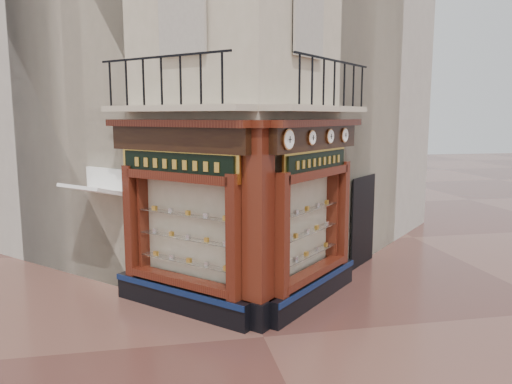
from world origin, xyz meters
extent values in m
plane|color=#502C25|center=(0.00, 0.00, 0.00)|extent=(80.00, 80.00, 0.00)
cube|color=beige|center=(0.00, 6.16, 6.00)|extent=(11.31, 11.31, 12.00)
cube|color=#B8B0A1|center=(-2.47, 8.63, 5.50)|extent=(11.31, 11.31, 11.00)
cube|color=#B8B0A1|center=(2.47, 8.63, 5.50)|extent=(11.31, 11.31, 11.00)
cube|color=black|center=(-1.44, 1.54, 0.28)|extent=(2.72, 2.72, 0.55)
cube|color=#0C193D|center=(-1.57, 1.41, 0.49)|extent=(2.50, 2.50, 0.12)
cube|color=#3E120B|center=(-0.45, 0.55, 1.77)|extent=(0.37, 0.37, 2.45)
cube|color=#3E120B|center=(-2.43, 2.53, 1.77)|extent=(0.37, 0.37, 2.45)
cube|color=#FFE3C1|center=(-1.20, 1.77, 1.75)|extent=(1.80, 1.80, 2.10)
cube|color=black|center=(-1.42, 1.55, 3.60)|extent=(2.69, 2.69, 0.50)
cube|color=#3E120B|center=(-1.47, 1.50, 3.91)|extent=(2.86, 2.86, 0.14)
cube|color=black|center=(1.44, 1.54, 0.28)|extent=(2.72, 2.72, 0.55)
cube|color=#0C193D|center=(1.57, 1.41, 0.49)|extent=(2.50, 2.50, 0.12)
cube|color=#3E120B|center=(0.45, 0.55, 1.77)|extent=(0.37, 0.37, 2.45)
cube|color=#3E120B|center=(2.43, 2.53, 1.77)|extent=(0.37, 0.37, 2.45)
cube|color=#FFE3C1|center=(1.20, 1.77, 1.75)|extent=(1.80, 1.80, 2.10)
cube|color=black|center=(1.42, 1.55, 3.60)|extent=(2.69, 2.69, 0.50)
cube|color=#3E120B|center=(1.47, 1.50, 3.91)|extent=(2.86, 2.86, 0.14)
cube|color=black|center=(0.00, 0.50, 0.28)|extent=(0.78, 0.78, 0.55)
cube|color=#3E120B|center=(0.00, 0.50, 2.20)|extent=(0.64, 0.64, 3.50)
cube|color=#3E120B|center=(0.00, 0.50, 3.91)|extent=(0.85, 0.85, 0.14)
cube|color=beige|center=(-1.48, 1.49, 4.20)|extent=(2.97, 2.97, 0.12)
cube|color=black|center=(-1.72, 1.26, 5.15)|extent=(2.36, 2.36, 0.04)
cube|color=beige|center=(1.48, 1.49, 4.20)|extent=(2.97, 2.97, 0.12)
cube|color=black|center=(1.72, 1.26, 5.15)|extent=(2.36, 2.36, 0.04)
cylinder|color=#B5723C|center=(0.55, 0.46, 3.62)|extent=(0.32, 0.32, 0.40)
cylinder|color=white|center=(0.57, 0.44, 3.62)|extent=(0.26, 0.26, 0.34)
cube|color=black|center=(0.58, 0.43, 3.62)|extent=(0.02, 0.02, 0.13)
cube|color=black|center=(0.58, 0.43, 3.62)|extent=(0.08, 0.08, 0.01)
cylinder|color=#B5723C|center=(1.21, 1.11, 3.62)|extent=(0.25, 0.25, 0.31)
cylinder|color=white|center=(1.23, 1.09, 3.62)|extent=(0.20, 0.20, 0.26)
cube|color=black|center=(1.24, 1.08, 3.62)|extent=(0.02, 0.02, 0.10)
cube|color=black|center=(1.24, 1.08, 3.62)|extent=(0.06, 0.06, 0.01)
cylinder|color=#B5723C|center=(1.80, 1.71, 3.62)|extent=(0.26, 0.26, 0.32)
cylinder|color=white|center=(1.82, 1.68, 3.62)|extent=(0.21, 0.21, 0.28)
cube|color=black|center=(1.83, 1.67, 3.62)|extent=(0.02, 0.02, 0.11)
cube|color=black|center=(1.83, 1.67, 3.62)|extent=(0.07, 0.07, 0.01)
cylinder|color=#B5723C|center=(2.33, 2.24, 3.62)|extent=(0.27, 0.27, 0.33)
cylinder|color=white|center=(2.35, 2.22, 3.62)|extent=(0.22, 0.22, 0.29)
cube|color=black|center=(2.37, 2.21, 3.62)|extent=(0.02, 0.02, 0.11)
cube|color=black|center=(2.37, 2.21, 3.62)|extent=(0.07, 0.07, 0.01)
cube|color=gold|center=(-1.45, 1.53, 3.10)|extent=(2.24, 2.24, 0.60)
cube|color=black|center=(-1.48, 1.50, 3.10)|extent=(2.09, 2.09, 0.45)
cube|color=gold|center=(1.45, 1.53, 3.10)|extent=(1.97, 1.97, 0.53)
cube|color=black|center=(1.48, 1.50, 3.10)|extent=(1.83, 1.83, 0.39)
camera|label=1|loc=(-1.81, -8.53, 4.05)|focal=35.00mm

